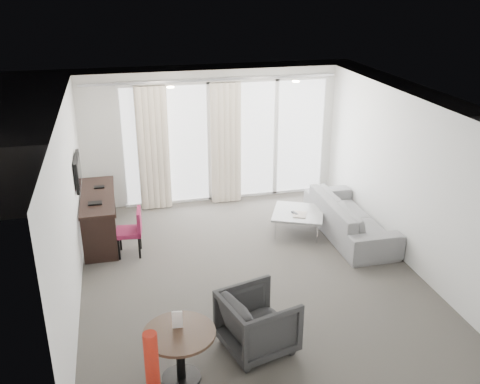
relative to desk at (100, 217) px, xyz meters
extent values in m
cube|color=#48443E|center=(2.21, -1.68, -0.41)|extent=(5.00, 6.00, 0.00)
cube|color=white|center=(2.21, -1.68, 2.19)|extent=(5.00, 6.00, 0.00)
cube|color=silver|center=(-0.29, -1.68, 0.89)|extent=(0.00, 6.00, 2.60)
cube|color=silver|center=(4.71, -1.68, 0.89)|extent=(0.00, 6.00, 2.60)
cube|color=silver|center=(2.21, -4.68, 0.89)|extent=(5.00, 0.00, 2.60)
cylinder|color=#FFE0B2|center=(1.31, -0.08, 2.18)|extent=(0.12, 0.12, 0.02)
cylinder|color=#FFE0B2|center=(3.41, -0.08, 2.18)|extent=(0.12, 0.12, 0.02)
cylinder|color=#A01F11|center=(0.55, -4.35, 0.15)|extent=(0.29, 0.29, 1.12)
imported|color=#2A2A2B|center=(1.87, -3.43, -0.04)|extent=(1.00, 0.99, 0.75)
imported|color=slate|center=(4.24, -0.81, -0.08)|extent=(0.89, 2.27, 0.66)
cube|color=#4D4D50|center=(2.51, 2.82, -0.47)|extent=(5.60, 3.00, 0.12)
camera|label=1|loc=(0.42, -8.59, 3.86)|focal=40.00mm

